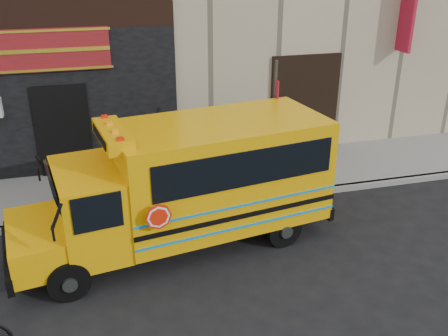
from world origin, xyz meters
TOP-DOWN VIEW (x-y plane):
  - ground at (0.00, 0.00)m, footprint 120.00×120.00m
  - curb at (0.00, 2.60)m, footprint 40.00×0.20m
  - sidewalk at (0.00, 4.10)m, footprint 40.00×3.00m
  - school_bus at (-0.45, 1.15)m, footprint 7.15×3.17m
  - sign_pole at (2.00, 2.76)m, footprint 0.08×0.32m

SIDE VIEW (x-z plane):
  - ground at x=0.00m, z-range 0.00..0.00m
  - curb at x=0.00m, z-range 0.00..0.15m
  - sidewalk at x=0.00m, z-range 0.00..0.15m
  - school_bus at x=-0.45m, z-range 0.05..2.97m
  - sign_pole at x=2.00m, z-range 0.17..3.80m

